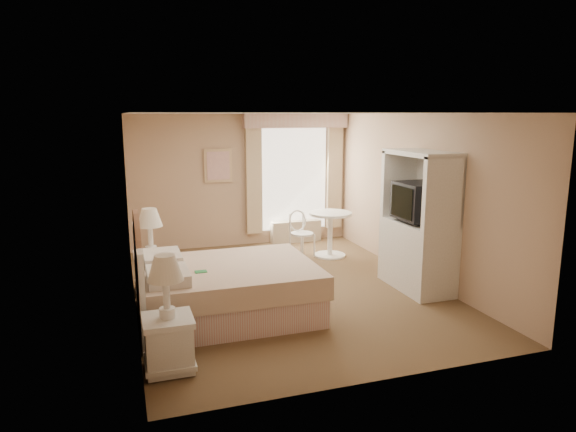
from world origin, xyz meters
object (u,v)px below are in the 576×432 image
object	(u,v)px
bed	(218,288)
cafe_chair	(300,230)
nightstand_far	(152,261)
round_table	(330,227)
armoire	(419,233)
nightstand_near	(168,329)

from	to	relation	value
bed	cafe_chair	distance (m)	2.99
bed	cafe_chair	bearing A→B (deg)	50.53
nightstand_far	round_table	size ratio (longest dim) A/B	1.49
cafe_chair	armoire	world-z (taller)	armoire
nightstand_far	cafe_chair	world-z (taller)	nightstand_far
armoire	nightstand_near	bearing A→B (deg)	-159.13
cafe_chair	armoire	size ratio (longest dim) A/B	0.41
bed	cafe_chair	xyz separation A→B (m)	(1.90, 2.31, 0.11)
nightstand_far	armoire	bearing A→B (deg)	-15.96
nightstand_near	cafe_chair	world-z (taller)	nightstand_near
nightstand_far	bed	bearing A→B (deg)	-58.94
bed	nightstand_far	size ratio (longest dim) A/B	1.83
cafe_chair	armoire	distance (m)	2.41
bed	round_table	xyz separation A→B (m)	(2.40, 2.13, 0.17)
nightstand_near	cafe_chair	distance (m)	4.41
nightstand_far	armoire	distance (m)	3.82
cafe_chair	nightstand_far	bearing A→B (deg)	-178.65
bed	round_table	bearing A→B (deg)	41.60
nightstand_near	armoire	bearing A→B (deg)	20.87
bed	armoire	world-z (taller)	armoire
nightstand_near	bed	bearing A→B (deg)	59.69
nightstand_far	round_table	distance (m)	3.26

